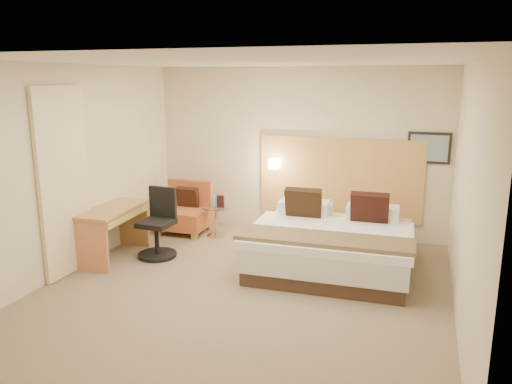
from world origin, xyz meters
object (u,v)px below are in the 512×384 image
(bed, at_px, (332,243))
(desk_chair, at_px, (158,229))
(side_table, at_px, (216,220))
(desk, at_px, (114,218))
(lounge_chair, at_px, (185,212))

(bed, height_order, desk_chair, bed)
(bed, bearing_deg, side_table, 160.17)
(bed, distance_m, desk, 3.06)
(lounge_chair, xyz_separation_m, desk_chair, (0.17, -1.18, 0.07))
(side_table, xyz_separation_m, desk_chair, (-0.42, -1.10, 0.13))
(lounge_chair, bearing_deg, desk_chair, -81.89)
(lounge_chair, distance_m, side_table, 0.60)
(desk_chair, bearing_deg, lounge_chair, 98.11)
(desk_chair, bearing_deg, bed, 8.67)
(lounge_chair, xyz_separation_m, side_table, (0.59, -0.08, -0.06))
(bed, height_order, side_table, bed)
(desk, distance_m, desk_chair, 0.63)
(lounge_chair, distance_m, desk, 1.53)
(side_table, bearing_deg, bed, -19.83)
(side_table, distance_m, desk_chair, 1.19)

